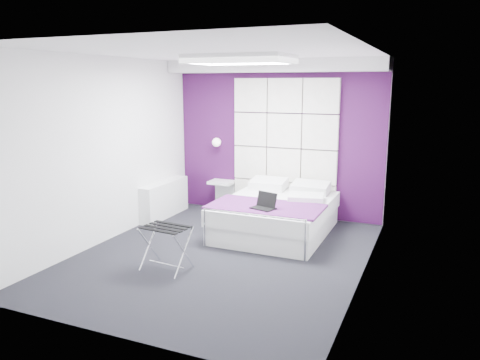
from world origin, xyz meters
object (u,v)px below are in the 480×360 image
(luggage_rack, at_px, (166,248))
(laptop, at_px, (264,204))
(radiator, at_px, (165,199))
(bed, at_px, (276,215))
(wall_lamp, at_px, (218,142))
(nightstand, at_px, (222,182))

(luggage_rack, xyz_separation_m, laptop, (0.80, 1.26, 0.32))
(laptop, bearing_deg, radiator, 177.77)
(radiator, bearing_deg, bed, -3.32)
(wall_lamp, xyz_separation_m, laptop, (1.42, -1.48, -0.63))
(radiator, xyz_separation_m, laptop, (2.06, -0.72, 0.29))
(wall_lamp, xyz_separation_m, nightstand, (0.09, -0.04, -0.71))
(luggage_rack, relative_size, laptop, 1.74)
(wall_lamp, distance_m, radiator, 1.35)
(wall_lamp, xyz_separation_m, radiator, (-0.64, -0.76, -0.92))
(bed, xyz_separation_m, luggage_rack, (-0.78, -1.86, -0.02))
(radiator, xyz_separation_m, bed, (2.04, -0.12, -0.02))
(luggage_rack, bearing_deg, radiator, 127.97)
(wall_lamp, height_order, nightstand, wall_lamp)
(radiator, xyz_separation_m, nightstand, (0.73, 0.72, 0.21))
(bed, distance_m, laptop, 0.68)
(radiator, height_order, bed, bed)
(wall_lamp, distance_m, luggage_rack, 2.96)
(wall_lamp, height_order, luggage_rack, wall_lamp)
(bed, relative_size, nightstand, 4.54)
(luggage_rack, bearing_deg, nightstand, 106.56)
(bed, xyz_separation_m, nightstand, (-1.31, 0.84, 0.23))
(nightstand, distance_m, laptop, 1.96)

